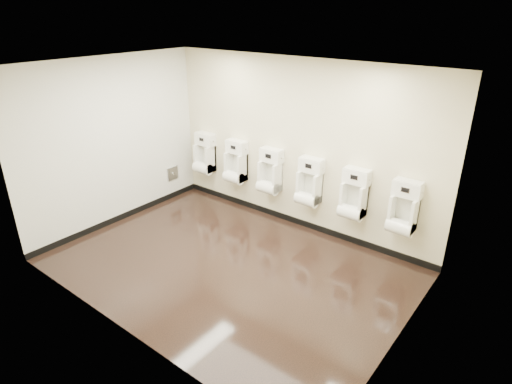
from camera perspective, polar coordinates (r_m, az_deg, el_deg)
ground at (r=6.36m, az=-3.72°, el=-9.83°), size 5.00×3.50×0.00m
ceiling at (r=5.35m, az=-4.53°, el=16.06°), size 5.00×3.50×0.00m
back_wall at (r=7.02m, az=5.50°, el=6.14°), size 5.00×0.02×2.80m
front_wall at (r=4.68m, az=-18.53°, el=-4.36°), size 5.00×0.02×2.80m
left_wall at (r=7.53m, az=-18.53°, el=6.21°), size 0.02×3.50×2.80m
right_wall at (r=4.58m, az=20.09°, el=-5.25°), size 0.02×3.50×2.80m
tile_overlay_left at (r=7.52m, az=-18.50°, el=6.21°), size 0.01×3.50×2.80m
skirting_back at (r=7.53m, az=5.06°, el=-3.72°), size 5.00×0.02×0.10m
skirting_left at (r=8.00m, az=-17.24°, el=-3.04°), size 0.02×3.50×0.10m
access_panel at (r=8.48m, az=-11.06°, el=2.47°), size 0.04×0.25×0.25m
urinal_0 at (r=8.29m, az=-6.89°, el=4.74°), size 0.41×0.31×0.77m
urinal_1 at (r=7.79m, az=-2.74°, el=3.62°), size 0.41×0.31×0.77m
urinal_2 at (r=7.34m, az=1.86°, el=2.35°), size 0.41×0.31×0.77m
urinal_3 at (r=6.94m, az=7.10°, el=0.88°), size 0.41×0.31×0.77m
urinal_4 at (r=6.61m, az=12.88°, el=-0.74°), size 0.41×0.31×0.77m
urinal_5 at (r=6.37m, az=19.04°, el=-2.47°), size 0.41×0.31×0.77m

